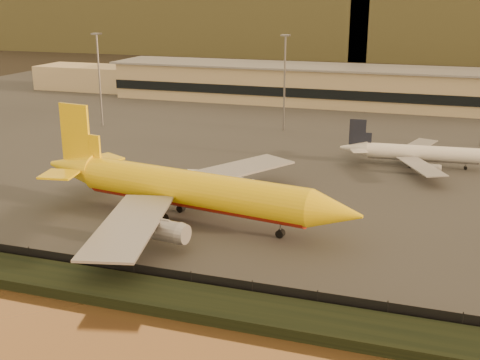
# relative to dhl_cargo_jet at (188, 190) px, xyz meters

# --- Properties ---
(ground) EXTENTS (900.00, 900.00, 0.00)m
(ground) POSITION_rel_dhl_cargo_jet_xyz_m (7.79, -9.13, -5.38)
(ground) COLOR black
(ground) RESTS_ON ground
(embankment) EXTENTS (320.00, 7.00, 1.40)m
(embankment) POSITION_rel_dhl_cargo_jet_xyz_m (7.79, -26.13, -4.68)
(embankment) COLOR black
(embankment) RESTS_ON ground
(tarmac) EXTENTS (320.00, 220.00, 0.20)m
(tarmac) POSITION_rel_dhl_cargo_jet_xyz_m (7.79, 85.87, -5.28)
(tarmac) COLOR #2D2D2D
(tarmac) RESTS_ON ground
(perimeter_fence) EXTENTS (300.00, 0.05, 2.20)m
(perimeter_fence) POSITION_rel_dhl_cargo_jet_xyz_m (7.79, -22.13, -4.08)
(perimeter_fence) COLOR black
(perimeter_fence) RESTS_ON tarmac
(terminal_building) EXTENTS (202.00, 25.00, 12.60)m
(terminal_building) POSITION_rel_dhl_cargo_jet_xyz_m (-6.73, 116.42, 0.87)
(terminal_building) COLOR #C9B48B
(terminal_building) RESTS_ON tarmac
(apron_light_masts) EXTENTS (152.20, 12.20, 25.40)m
(apron_light_masts) POSITION_rel_dhl_cargo_jet_xyz_m (22.79, 65.87, 10.33)
(apron_light_masts) COLOR slate
(apron_light_masts) RESTS_ON tarmac
(distant_hills) EXTENTS (470.00, 160.00, 70.00)m
(distant_hills) POSITION_rel_dhl_cargo_jet_xyz_m (-12.95, 330.87, 26.01)
(distant_hills) COLOR brown
(distant_hills) RESTS_ON ground
(dhl_cargo_jet) EXTENTS (58.02, 56.25, 17.34)m
(dhl_cargo_jet) POSITION_rel_dhl_cargo_jet_xyz_m (0.00, 0.00, 0.00)
(dhl_cargo_jet) COLOR yellow
(dhl_cargo_jet) RESTS_ON tarmac
(white_narrowbody_jet) EXTENTS (33.76, 32.84, 9.70)m
(white_narrowbody_jet) POSITION_rel_dhl_cargo_jet_xyz_m (34.35, 45.01, -2.28)
(white_narrowbody_jet) COLOR silver
(white_narrowbody_jet) RESTS_ON tarmac
(gse_vehicle_yellow) EXTENTS (3.85, 2.73, 1.58)m
(gse_vehicle_yellow) POSITION_rel_dhl_cargo_jet_xyz_m (14.96, 14.00, -4.39)
(gse_vehicle_yellow) COLOR yellow
(gse_vehicle_yellow) RESTS_ON tarmac
(gse_vehicle_white) EXTENTS (3.84, 2.18, 1.63)m
(gse_vehicle_white) POSITION_rel_dhl_cargo_jet_xyz_m (-7.80, 21.89, -4.36)
(gse_vehicle_white) COLOR silver
(gse_vehicle_white) RESTS_ON tarmac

